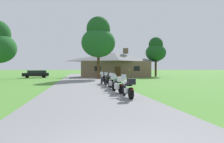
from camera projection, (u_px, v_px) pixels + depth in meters
The scene contains 13 objects.
ground_plane at pixel (84, 83), 22.48m from camera, with size 500.00×500.00×0.00m, color #4C8433.
asphalt_driveway at pixel (85, 84), 20.51m from camera, with size 6.40×80.00×0.06m, color slate.
motorcycle_white_nearest_to_camera at pixel (128, 88), 10.64m from camera, with size 0.66×2.08×1.30m.
motorcycle_green_second_in_row at pixel (118, 85), 12.86m from camera, with size 0.89×2.08×1.30m.
motorcycle_silver_third_in_row at pixel (113, 82), 15.27m from camera, with size 0.75×2.08×1.30m.
motorcycle_black_fourth_in_row at pixel (108, 80), 17.47m from camera, with size 0.79×2.08×1.30m.
motorcycle_white_farthest_in_row at pixel (104, 79), 19.97m from camera, with size 0.88×2.08×1.30m.
stone_lodge at pixel (114, 64), 38.14m from camera, with size 14.09×7.14×5.91m.
bystander_olive_shirt_near_lodge at pixel (129, 73), 33.05m from camera, with size 0.29×0.54×1.67m.
tree_by_lodge_front at pixel (98, 39), 30.32m from camera, with size 5.47×5.47×10.13m.
tree_right_of_lodge at pixel (156, 50), 40.07m from camera, with size 4.31×4.31×8.46m.
parked_black_suv_far_left at pixel (36, 74), 35.06m from camera, with size 4.91×2.94×1.40m.
parked_white_sedan_far_left at pixel (42, 73), 43.73m from camera, with size 2.70×4.50×1.20m.
Camera 1 is at (-0.75, -2.68, 1.71)m, focal length 30.08 mm.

